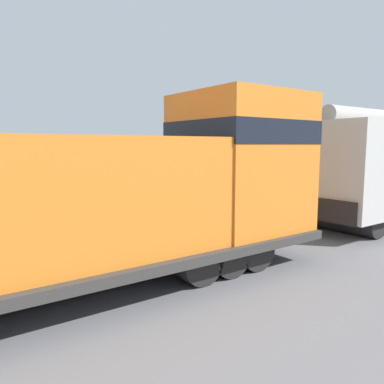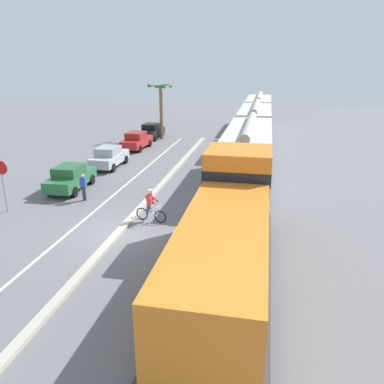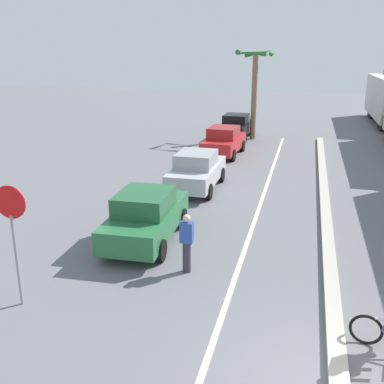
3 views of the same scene
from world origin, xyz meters
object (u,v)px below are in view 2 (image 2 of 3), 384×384
Objects in this scene: parked_car_black at (152,131)px; palm_tree_near at (161,99)px; stop_sign at (2,176)px; cyclist at (150,206)px; hopper_car_lead at (248,153)px; pedestrian_by_cars at (84,187)px; parked_car_red at (137,140)px; locomotive at (229,234)px; hopper_car_trailing at (258,111)px; parked_car_green at (71,178)px; hopper_car_middle at (255,126)px; parked_car_silver at (109,157)px.

parked_car_black is 3.51m from palm_tree_near.
cyclist is at bearing 2.09° from stop_sign.
hopper_car_lead reaches higher than pedestrian_by_cars.
parked_car_red is at bearing 96.61° from pedestrian_by_cars.
stop_sign is (-12.52, -7.86, -0.05)m from hopper_car_lead.
parked_car_red is at bearing 117.52° from locomotive.
parked_car_black is 1.48× the size of stop_sign.
parked_car_red is 5.26m from parked_car_black.
hopper_car_lead is at bearing -90.00° from hopper_car_trailing.
stop_sign reaches higher than pedestrian_by_cars.
parked_car_red is 6.40m from palm_tree_near.
parked_car_green is 2.49× the size of cyclist.
parked_car_black is at bearing 90.11° from parked_car_green.
palm_tree_near reaches higher than hopper_car_middle.
pedestrian_by_cars is (0.67, -19.41, -3.30)m from palm_tree_near.
locomotive is 28.11m from palm_tree_near.
parked_car_silver is at bearing -138.36° from hopper_car_middle.
hopper_car_middle is 2.49× the size of parked_car_black.
stop_sign is at bearing -111.96° from hopper_car_trailing.
parked_car_red is at bearing -100.10° from palm_tree_near.
hopper_car_lead is (-0.00, 12.16, 0.28)m from locomotive.
parked_car_silver is at bearing -116.96° from hopper_car_trailing.
cyclist is 0.29× the size of palm_tree_near.
cyclist is (6.51, -3.88, 0.00)m from parked_car_green.
hopper_car_lead reaches higher than parked_car_red.
palm_tree_near reaches higher than hopper_car_trailing.
hopper_car_trailing is (-0.00, 35.36, 0.28)m from locomotive.
palm_tree_near is at bearing 86.55° from parked_car_green.
stop_sign is at bearing -110.52° from parked_car_green.
parked_car_black is 22.47m from cyclist.
locomotive is 11.50m from pedestrian_by_cars.
parked_car_silver is (0.19, 5.71, 0.00)m from parked_car_green.
parked_car_silver is 0.98× the size of parked_car_red.
hopper_car_middle is at bearing 41.64° from parked_car_silver.
hopper_car_trailing is 33.49m from stop_sign.
parked_car_green and parked_car_red have the same top height.
stop_sign is (-1.53, -21.79, 1.21)m from parked_car_black.
hopper_car_trailing is at bearing 67.82° from parked_car_green.
hopper_car_trailing is at bearing 90.00° from locomotive.
parked_car_silver is (-10.77, 2.02, -1.26)m from hopper_car_lead.
hopper_car_middle is 1.82× the size of palm_tree_near.
locomotive reaches higher than hopper_car_middle.
hopper_car_lead is at bearing 18.60° from parked_car_green.
hopper_car_lead is 8.87m from cyclist.
hopper_car_trailing is 23.79m from parked_car_silver.
palm_tree_near is (1.10, 0.12, 3.33)m from parked_car_black.
parked_car_green is 1.48× the size of stop_sign.
hopper_car_lead reaches higher than stop_sign.
parked_car_red is 0.74× the size of palm_tree_near.
hopper_car_middle is at bearing -13.91° from palm_tree_near.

